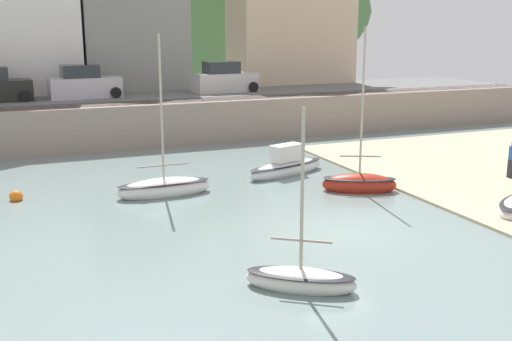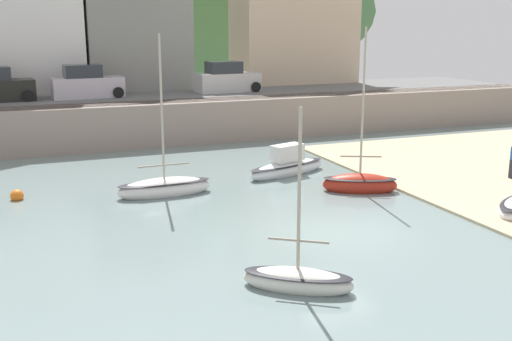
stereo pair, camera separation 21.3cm
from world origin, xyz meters
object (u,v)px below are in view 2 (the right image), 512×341
waterfront_building_centre (135,17)px  mooring_buoy (17,196)px  sailboat_far_left (298,279)px  sailboat_nearest_shore (360,183)px  waterfront_building_right (294,2)px  parked_car_end_of_row (227,79)px  sailboat_blue_trim (287,166)px  parked_car_by_wall (87,84)px  fishing_boat_green (165,187)px

waterfront_building_centre → mooring_buoy: 20.40m
sailboat_far_left → sailboat_nearest_shore: bearing=85.2°
waterfront_building_right → parked_car_end_of_row: size_ratio=2.73×
sailboat_blue_trim → sailboat_far_left: (-4.88, -11.36, -0.11)m
waterfront_building_centre → sailboat_far_left: size_ratio=1.90×
sailboat_far_left → sailboat_nearest_shore: size_ratio=0.72×
waterfront_building_centre → mooring_buoy: bearing=-115.3°
waterfront_building_right → parked_car_end_of_row: (-6.85, -4.50, -5.03)m
parked_car_by_wall → sailboat_far_left: bearing=-87.5°
waterfront_building_centre → fishing_boat_green: waterfront_building_centre is taller
fishing_boat_green → sailboat_blue_trim: (5.99, 1.31, 0.06)m
fishing_boat_green → sailboat_blue_trim: bearing=11.5°
fishing_boat_green → mooring_buoy: (-5.51, 1.47, -0.17)m
waterfront_building_right → sailboat_nearest_shore: bearing=-108.0°
waterfront_building_centre → waterfront_building_right: size_ratio=0.81×
sailboat_far_left → parked_car_end_of_row: bearing=110.4°
waterfront_building_centre → sailboat_blue_trim: (3.31, -17.49, -6.74)m
parked_car_by_wall → mooring_buoy: bearing=-111.5°
waterfront_building_right → mooring_buoy: bearing=-139.0°
sailboat_blue_trim → parked_car_end_of_row: bearing=64.6°
parked_car_by_wall → waterfront_building_right: bearing=13.2°
sailboat_blue_trim → sailboat_nearest_shore: sailboat_nearest_shore is taller
sailboat_far_left → parked_car_by_wall: size_ratio=1.17×
parked_car_end_of_row → mooring_buoy: size_ratio=8.28×
waterfront_building_centre → fishing_boat_green: (-2.68, -18.80, -6.80)m
fishing_boat_green → sailboat_nearest_shore: size_ratio=0.96×
sailboat_far_left → waterfront_building_right: bearing=100.5°
fishing_boat_green → sailboat_blue_trim: fishing_boat_green is taller
parked_car_by_wall → mooring_buoy: parked_car_by_wall is taller
sailboat_blue_trim → mooring_buoy: sailboat_blue_trim is taller
sailboat_blue_trim → parked_car_end_of_row: 13.39m
waterfront_building_centre → waterfront_building_right: waterfront_building_right is taller
waterfront_building_right → sailboat_nearest_shore: 23.63m
sailboat_nearest_shore → parked_car_end_of_row: bearing=115.3°
mooring_buoy → sailboat_far_left: bearing=-60.1°
sailboat_blue_trim → sailboat_far_left: 12.36m
sailboat_nearest_shore → mooring_buoy: bearing=-171.0°
waterfront_building_centre → mooring_buoy: (-8.19, -17.33, -6.96)m
fishing_boat_green → sailboat_far_left: 10.10m
sailboat_far_left → sailboat_blue_trim: bearing=102.1°
waterfront_building_right → mooring_buoy: size_ratio=22.59×
sailboat_far_left → mooring_buoy: (-6.61, 11.51, -0.11)m
waterfront_building_right → parked_car_by_wall: waterfront_building_right is taller
waterfront_building_right → sailboat_nearest_shore: size_ratio=1.69×
sailboat_nearest_shore → sailboat_far_left: bearing=-104.7°
sailboat_blue_trim → waterfront_building_right: bearing=45.8°
waterfront_building_right → mooring_buoy: waterfront_building_right is taller
waterfront_building_right → fishing_boat_green: 25.00m
fishing_boat_green → parked_car_end_of_row: fishing_boat_green is taller
sailboat_nearest_shore → parked_car_by_wall: (-8.76, 16.68, 2.86)m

